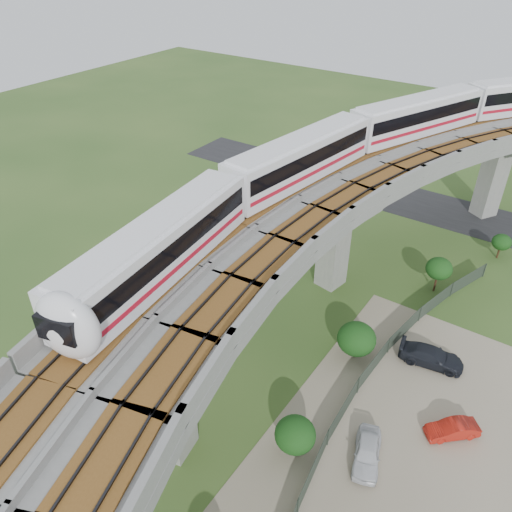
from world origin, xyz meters
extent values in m
plane|color=#335321|center=(0.00, 0.00, 0.00)|extent=(160.00, 160.00, 0.00)
cube|color=gray|center=(14.00, -2.00, 0.02)|extent=(18.00, 26.00, 0.04)
cube|color=#232326|center=(0.00, 30.00, 0.01)|extent=(60.00, 8.00, 0.03)
cube|color=#99968E|center=(9.12, 31.80, 4.20)|extent=(2.86, 2.93, 8.40)
cube|color=#99968E|center=(9.12, 31.80, 9.00)|extent=(7.21, 5.74, 1.20)
cube|color=#99968E|center=(0.91, 10.42, 4.20)|extent=(2.35, 2.51, 8.40)
cube|color=#99968E|center=(0.91, 10.42, 9.00)|extent=(7.31, 3.58, 1.20)
cube|color=#99968E|center=(0.91, -10.42, 4.20)|extent=(2.35, 2.51, 8.40)
cube|color=#99968E|center=(0.91, -10.42, 9.00)|extent=(7.31, 3.58, 1.20)
cube|color=gray|center=(6.19, 26.54, 10.00)|extent=(16.42, 20.91, 0.80)
cube|color=gray|center=(2.33, 28.44, 10.90)|extent=(8.66, 17.08, 1.00)
cube|color=gray|center=(10.04, 24.64, 10.90)|extent=(8.66, 17.08, 1.00)
cube|color=brown|center=(4.21, 27.51, 10.46)|extent=(10.68, 18.08, 0.12)
cube|color=black|center=(4.21, 27.51, 10.58)|extent=(9.69, 17.59, 0.12)
cube|color=brown|center=(8.16, 25.56, 10.46)|extent=(10.68, 18.08, 0.12)
cube|color=black|center=(8.16, 25.56, 10.58)|extent=(9.69, 17.59, 0.12)
cube|color=gray|center=(0.70, 9.13, 10.00)|extent=(11.77, 20.03, 0.80)
cube|color=gray|center=(-3.55, 9.78, 10.90)|extent=(3.22, 18.71, 1.00)
cube|color=gray|center=(4.95, 8.47, 10.90)|extent=(3.22, 18.71, 1.00)
cube|color=brown|center=(-1.48, 9.46, 10.46)|extent=(5.44, 19.05, 0.12)
cube|color=black|center=(-1.48, 9.46, 10.58)|extent=(4.35, 18.88, 0.12)
cube|color=brown|center=(2.87, 8.79, 10.46)|extent=(5.44, 19.05, 0.12)
cube|color=black|center=(2.87, 8.79, 10.58)|extent=(4.35, 18.88, 0.12)
cube|color=gray|center=(0.70, -9.13, 10.00)|extent=(11.77, 20.03, 0.80)
cube|color=gray|center=(-3.55, -9.78, 10.90)|extent=(3.22, 18.71, 1.00)
cube|color=gray|center=(4.95, -8.47, 10.90)|extent=(3.22, 18.71, 1.00)
cube|color=brown|center=(-1.48, -9.46, 10.46)|extent=(5.44, 19.05, 0.12)
cube|color=black|center=(-1.48, -9.46, 10.58)|extent=(4.35, 18.88, 0.12)
cube|color=brown|center=(2.87, -8.79, 10.46)|extent=(5.44, 19.05, 0.12)
cube|color=black|center=(2.87, -8.79, 10.58)|extent=(4.35, 18.88, 0.12)
cube|color=white|center=(-1.77, -7.29, 12.24)|extent=(4.44, 15.21, 3.20)
cube|color=white|center=(-1.77, -7.29, 13.94)|extent=(3.81, 14.40, 0.22)
cube|color=black|center=(-1.77, -7.29, 12.69)|extent=(4.43, 14.62, 1.15)
cube|color=red|center=(-1.77, -7.29, 11.49)|extent=(4.43, 14.62, 0.30)
cube|color=black|center=(-1.77, -7.29, 10.78)|extent=(3.38, 12.88, 0.28)
cube|color=white|center=(-1.65, 8.27, 12.24)|extent=(4.67, 15.23, 3.20)
cube|color=white|center=(-1.65, 8.27, 13.94)|extent=(4.04, 14.41, 0.22)
cube|color=black|center=(-1.65, 8.27, 12.69)|extent=(4.65, 14.64, 1.15)
cube|color=red|center=(-1.65, 8.27, 11.49)|extent=(4.65, 14.64, 0.30)
cube|color=black|center=(-1.65, 8.27, 10.78)|extent=(3.58, 12.89, 0.28)
cube|color=white|center=(2.33, 23.31, 12.24)|extent=(8.12, 14.92, 3.20)
cube|color=white|center=(2.33, 23.31, 13.94)|extent=(7.34, 14.02, 0.22)
cube|color=black|center=(2.33, 23.31, 12.69)|extent=(7.96, 14.38, 1.15)
cube|color=red|center=(2.33, 23.31, 11.49)|extent=(7.96, 14.38, 0.30)
cube|color=black|center=(2.33, 23.31, 10.78)|extent=(6.54, 12.53, 0.28)
ellipsoid|color=white|center=(-0.50, -14.43, 12.39)|extent=(3.66, 2.54, 3.64)
cylinder|color=#2D382D|center=(12.25, 19.29, 0.75)|extent=(0.08, 0.08, 1.50)
cube|color=#2D382D|center=(11.38, 16.98, 0.75)|extent=(1.69, 4.77, 1.40)
cylinder|color=#2D382D|center=(10.62, 14.63, 0.75)|extent=(0.08, 0.08, 1.50)
cube|color=#2D382D|center=(9.98, 12.24, 0.75)|extent=(1.23, 4.91, 1.40)
cylinder|color=#2D382D|center=(9.45, 9.83, 0.75)|extent=(0.08, 0.08, 1.50)
cube|color=#2D382D|center=(9.03, 7.39, 0.75)|extent=(0.75, 4.99, 1.40)
cylinder|color=#2D382D|center=(8.74, 4.94, 0.75)|extent=(0.08, 0.08, 1.50)
cube|color=#2D382D|center=(8.56, 2.47, 0.75)|extent=(0.27, 5.04, 1.40)
cylinder|color=#2D382D|center=(8.50, 0.00, 0.75)|extent=(0.08, 0.08, 1.50)
cube|color=#2D382D|center=(8.56, -2.47, 0.75)|extent=(0.27, 5.04, 1.40)
cylinder|color=#2D382D|center=(8.74, -4.94, 0.75)|extent=(0.08, 0.08, 1.50)
cube|color=#2D382D|center=(9.03, -7.39, 0.75)|extent=(0.75, 4.99, 1.40)
cylinder|color=#2D382D|center=(9.45, -9.83, 0.75)|extent=(0.08, 0.08, 1.50)
cylinder|color=#382314|center=(12.58, 23.37, 0.63)|extent=(0.18, 0.18, 1.27)
ellipsoid|color=#163D13|center=(12.58, 23.37, 1.82)|extent=(1.83, 1.83, 1.56)
cylinder|color=#382314|center=(9.15, 14.61, 0.88)|extent=(0.18, 0.18, 1.76)
ellipsoid|color=#163D13|center=(9.15, 14.61, 2.44)|extent=(2.29, 2.29, 1.94)
cylinder|color=#382314|center=(6.79, 3.07, 0.50)|extent=(0.18, 0.18, 1.00)
ellipsoid|color=#163D13|center=(6.79, 3.07, 1.87)|extent=(2.89, 2.89, 2.45)
cylinder|color=#382314|center=(7.29, -6.64, 0.54)|extent=(0.18, 0.18, 1.09)
ellipsoid|color=#163D13|center=(7.29, -6.64, 1.85)|extent=(2.53, 2.53, 2.15)
imported|color=silver|center=(11.16, -4.49, 0.71)|extent=(2.73, 4.21, 1.33)
imported|color=#A4190F|center=(14.93, 0.22, 0.60)|extent=(3.31, 3.20, 1.13)
imported|color=black|center=(11.75, 5.68, 0.72)|extent=(4.94, 2.72, 1.35)
camera|label=1|loc=(16.04, -23.53, 27.55)|focal=35.00mm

